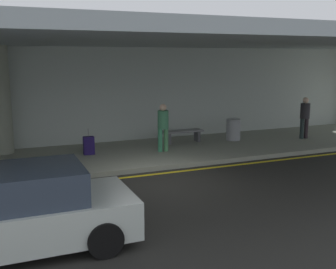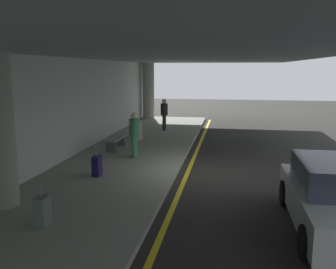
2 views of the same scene
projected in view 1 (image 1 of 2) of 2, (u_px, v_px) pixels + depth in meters
ground_plane at (160, 181)px, 11.46m from camera, size 60.00×60.00×0.00m
sidewalk at (128, 155)px, 14.26m from camera, size 26.00×4.20×0.15m
lane_stripe_yellow at (151, 175)px, 12.09m from camera, size 26.00×0.14×0.01m
ceiling_overhang at (130, 40)px, 13.09m from camera, size 28.00×13.20×0.30m
terminal_back_wall at (110, 97)px, 15.97m from camera, size 26.00×0.30×3.80m
car_silver at (19, 212)px, 7.25m from camera, size 4.10×1.92×1.50m
traveler_with_luggage at (305, 115)px, 16.60m from camera, size 0.38×0.38×1.68m
person_waiting_for_ride at (163, 124)px, 14.27m from camera, size 0.38×0.38×1.68m
suitcase_upright_secondary at (89, 145)px, 13.93m from camera, size 0.36×0.22×0.90m
bench_metal at (183, 134)px, 15.90m from camera, size 1.60×0.50×0.48m
trash_bin_steel at (233, 130)px, 16.36m from camera, size 0.56×0.56×0.85m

